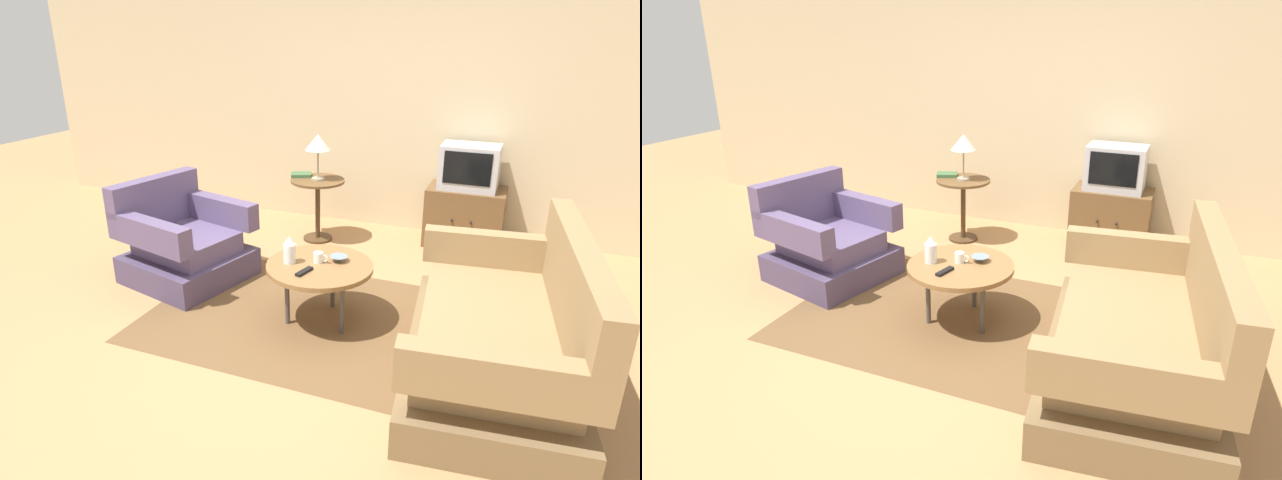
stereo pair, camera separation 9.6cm
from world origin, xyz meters
TOP-DOWN VIEW (x-y plane):
  - ground_plane at (0.00, 0.00)m, footprint 16.00×16.00m
  - back_wall at (0.00, 2.47)m, footprint 9.00×0.12m
  - area_rug at (0.07, 0.16)m, footprint 2.60×1.72m
  - armchair at (-1.33, 0.44)m, footprint 1.08×1.09m
  - couch at (1.39, -0.09)m, footprint 1.19×1.88m
  - coffee_table at (0.07, 0.16)m, footprint 0.79×0.79m
  - side_table at (-0.57, 1.72)m, footprint 0.55×0.55m
  - tv_stand at (0.86, 2.13)m, footprint 0.75×0.49m
  - television at (0.86, 2.14)m, footprint 0.55×0.39m
  - table_lamp at (-0.57, 1.71)m, footprint 0.25×0.25m
  - vase at (-0.14, 0.11)m, footprint 0.09×0.09m
  - mug at (0.05, 0.19)m, footprint 0.11×0.07m
  - bowl at (0.18, 0.26)m, footprint 0.13×0.13m
  - tv_remote_dark at (0.03, -0.02)m, footprint 0.08×0.17m
  - book at (-0.78, 1.77)m, footprint 0.25×0.22m

SIDE VIEW (x-z plane):
  - ground_plane at x=0.00m, z-range 0.00..0.00m
  - area_rug at x=0.07m, z-range 0.00..0.00m
  - tv_stand at x=0.86m, z-range 0.00..0.59m
  - couch at x=1.39m, z-range -0.18..0.78m
  - armchair at x=-1.33m, z-range -0.13..0.73m
  - coffee_table at x=0.07m, z-range 0.20..0.66m
  - side_table at x=-0.57m, z-range 0.15..0.79m
  - tv_remote_dark at x=0.03m, z-range 0.46..0.48m
  - bowl at x=0.18m, z-range 0.46..0.51m
  - mug at x=0.05m, z-range 0.46..0.54m
  - vase at x=-0.14m, z-range 0.46..0.67m
  - book at x=-0.78m, z-range 0.65..0.68m
  - television at x=0.86m, z-range 0.59..1.03m
  - table_lamp at x=-0.57m, z-range 0.78..1.24m
  - back_wall at x=0.00m, z-range 0.00..2.70m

